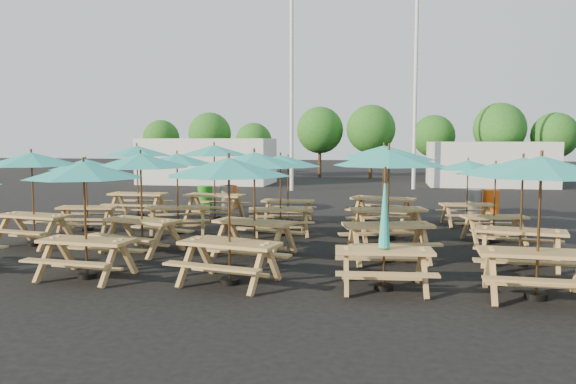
% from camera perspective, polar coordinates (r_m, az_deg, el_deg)
% --- Properties ---
extents(ground, '(120.00, 120.00, 0.00)m').
position_cam_1_polar(ground, '(16.17, -0.92, -4.37)').
color(ground, black).
rests_on(ground, ground).
extents(picnic_unit_1, '(2.77, 2.77, 2.43)m').
position_cam_1_polar(picnic_unit_1, '(15.72, -24.60, 2.65)').
color(picnic_unit_1, tan).
rests_on(picnic_unit_1, ground).
extents(picnic_unit_2, '(2.42, 2.42, 2.17)m').
position_cam_1_polar(picnic_unit_2, '(17.79, -19.85, 2.34)').
color(picnic_unit_2, tan).
rests_on(picnic_unit_2, ground).
extents(picnic_unit_3, '(2.51, 2.51, 2.54)m').
position_cam_1_polar(picnic_unit_3, '(20.43, -15.09, 3.72)').
color(picnic_unit_3, tan).
rests_on(picnic_unit_3, ground).
extents(picnic_unit_4, '(2.49, 2.49, 2.33)m').
position_cam_1_polar(picnic_unit_4, '(11.60, -20.03, 1.59)').
color(picnic_unit_4, tan).
rests_on(picnic_unit_4, ground).
extents(picnic_unit_5, '(3.02, 3.02, 2.42)m').
position_cam_1_polar(picnic_unit_5, '(13.92, -14.74, 2.66)').
color(picnic_unit_5, tan).
rests_on(picnic_unit_5, ground).
extents(picnic_unit_6, '(2.92, 2.92, 2.35)m').
position_cam_1_polar(picnic_unit_6, '(16.55, -11.21, 2.92)').
color(picnic_unit_6, tan).
rests_on(picnic_unit_6, ground).
extents(picnic_unit_7, '(2.83, 2.83, 2.57)m').
position_cam_1_polar(picnic_unit_7, '(19.29, -7.51, 3.87)').
color(picnic_unit_7, tan).
rests_on(picnic_unit_7, ground).
extents(picnic_unit_8, '(2.84, 2.84, 2.42)m').
position_cam_1_polar(picnic_unit_8, '(10.51, -6.03, 1.95)').
color(picnic_unit_8, tan).
rests_on(picnic_unit_8, ground).
extents(picnic_unit_9, '(3.01, 3.01, 2.46)m').
position_cam_1_polar(picnic_unit_9, '(13.13, -3.45, 2.82)').
color(picnic_unit_9, tan).
rests_on(picnic_unit_9, ground).
extents(picnic_unit_10, '(2.77, 2.77, 2.31)m').
position_cam_1_polar(picnic_unit_10, '(15.91, -0.77, 2.79)').
color(picnic_unit_10, tan).
rests_on(picnic_unit_10, ground).
extents(picnic_unit_11, '(2.19, 2.19, 2.18)m').
position_cam_1_polar(picnic_unit_11, '(18.51, 0.00, 2.80)').
color(picnic_unit_11, tan).
rests_on(picnic_unit_11, ground).
extents(picnic_unit_12, '(1.89, 1.69, 2.25)m').
position_cam_1_polar(picnic_unit_12, '(10.32, 9.75, -4.81)').
color(picnic_unit_12, tan).
rests_on(picnic_unit_12, ground).
extents(picnic_unit_13, '(3.04, 3.04, 2.52)m').
position_cam_1_polar(picnic_unit_13, '(12.68, 10.20, 2.90)').
color(picnic_unit_13, tan).
rests_on(picnic_unit_13, ground).
extents(picnic_unit_14, '(3.13, 3.13, 2.56)m').
position_cam_1_polar(picnic_unit_14, '(15.45, 10.22, 3.43)').
color(picnic_unit_14, tan).
rests_on(picnic_unit_14, ground).
extents(picnic_unit_15, '(3.15, 3.15, 2.57)m').
position_cam_1_polar(picnic_unit_15, '(18.31, 9.71, 3.75)').
color(picnic_unit_15, tan).
rests_on(picnic_unit_15, ground).
extents(picnic_unit_16, '(2.55, 2.55, 2.48)m').
position_cam_1_polar(picnic_unit_16, '(10.36, 24.32, 1.77)').
color(picnic_unit_16, tan).
rests_on(picnic_unit_16, ground).
extents(picnic_unit_17, '(2.76, 2.76, 2.37)m').
position_cam_1_polar(picnic_unit_17, '(12.99, 22.76, 2.03)').
color(picnic_unit_17, tan).
rests_on(picnic_unit_17, ground).
extents(picnic_unit_18, '(2.49, 2.49, 2.13)m').
position_cam_1_polar(picnic_unit_18, '(15.78, 20.34, 1.85)').
color(picnic_unit_18, tan).
rests_on(picnic_unit_18, ground).
extents(picnic_unit_19, '(2.40, 2.40, 2.10)m').
position_cam_1_polar(picnic_unit_19, '(18.59, 17.82, 2.33)').
color(picnic_unit_19, tan).
rests_on(picnic_unit_19, ground).
extents(waste_bin_0, '(0.57, 0.57, 0.92)m').
position_cam_1_polar(waste_bin_0, '(22.28, -8.42, -0.56)').
color(waste_bin_0, '#1D8518').
rests_on(waste_bin_0, ground).
extents(waste_bin_1, '(0.57, 0.57, 0.92)m').
position_cam_1_polar(waste_bin_1, '(22.35, -6.22, -0.52)').
color(waste_bin_1, gray).
rests_on(waste_bin_1, ground).
extents(waste_bin_2, '(0.57, 0.57, 0.92)m').
position_cam_1_polar(waste_bin_2, '(22.45, -5.91, -0.49)').
color(waste_bin_2, '#E1520D').
rests_on(waste_bin_2, ground).
extents(waste_bin_3, '(0.57, 0.57, 0.92)m').
position_cam_1_polar(waste_bin_3, '(21.56, 18.35, -0.97)').
color(waste_bin_3, gray).
rests_on(waste_bin_3, ground).
extents(waste_bin_4, '(0.57, 0.57, 0.92)m').
position_cam_1_polar(waste_bin_4, '(21.76, 19.94, -0.97)').
color(waste_bin_4, '#E1520D').
rests_on(waste_bin_4, ground).
extents(mast_0, '(0.20, 0.20, 12.00)m').
position_cam_1_polar(mast_0, '(30.25, 0.38, 11.55)').
color(mast_0, silver).
rests_on(mast_0, ground).
extents(mast_1, '(0.20, 0.20, 12.00)m').
position_cam_1_polar(mast_1, '(31.85, 12.84, 11.11)').
color(mast_1, silver).
rests_on(mast_1, ground).
extents(event_tent_0, '(8.00, 4.00, 2.80)m').
position_cam_1_polar(event_tent_0, '(35.43, -8.16, 3.14)').
color(event_tent_0, silver).
rests_on(event_tent_0, ground).
extents(event_tent_1, '(7.00, 4.00, 2.60)m').
position_cam_1_polar(event_tent_1, '(35.19, 19.78, 2.70)').
color(event_tent_1, silver).
rests_on(event_tent_1, ground).
extents(tree_0, '(2.80, 2.80, 4.24)m').
position_cam_1_polar(tree_0, '(44.32, -12.76, 5.34)').
color(tree_0, '#382314').
rests_on(tree_0, ground).
extents(tree_1, '(3.11, 3.11, 4.72)m').
position_cam_1_polar(tree_1, '(41.56, -7.95, 5.87)').
color(tree_1, '#382314').
rests_on(tree_1, ground).
extents(tree_2, '(2.59, 2.59, 3.93)m').
position_cam_1_polar(tree_2, '(40.41, -3.50, 5.18)').
color(tree_2, '#382314').
rests_on(tree_2, ground).
extents(tree_3, '(3.36, 3.36, 5.09)m').
position_cam_1_polar(tree_3, '(40.65, 3.26, 6.29)').
color(tree_3, '#382314').
rests_on(tree_3, ground).
extents(tree_4, '(3.41, 3.41, 5.17)m').
position_cam_1_polar(tree_4, '(39.93, 8.42, 6.33)').
color(tree_4, '#382314').
rests_on(tree_4, ground).
extents(tree_5, '(2.94, 2.94, 4.45)m').
position_cam_1_polar(tree_5, '(40.45, 14.59, 5.52)').
color(tree_5, '#382314').
rests_on(tree_5, ground).
extents(tree_6, '(3.38, 3.38, 5.13)m').
position_cam_1_polar(tree_6, '(39.22, 20.70, 6.02)').
color(tree_6, '#382314').
rests_on(tree_6, ground).
extents(tree_7, '(2.95, 2.95, 4.48)m').
position_cam_1_polar(tree_7, '(40.00, 25.47, 5.20)').
color(tree_7, '#382314').
rests_on(tree_7, ground).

